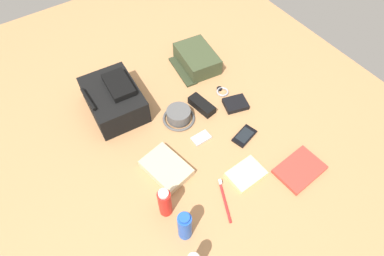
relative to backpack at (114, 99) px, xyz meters
The scene contains 15 objects.
ground_plane 0.40m from the backpack, 146.00° to the right, with size 2.64×2.02×0.02m, color #B07C4E.
backpack is the anchor object (origin of this frame).
toiletry_pouch 0.49m from the backpack, 86.06° to the right, with size 0.27×0.24×0.09m.
bucket_hat 0.31m from the backpack, 136.30° to the right, with size 0.15×0.15×0.06m.
deodorant_spray 0.70m from the backpack, behind, with size 0.05×0.05×0.17m.
sunscreen_spray 0.59m from the backpack, behind, with size 0.05×0.05×0.16m.
paperback_novel 0.89m from the backpack, 146.62° to the right, with size 0.16×0.21×0.02m.
cell_phone 0.63m from the backpack, 139.49° to the right, with size 0.09×0.13×0.01m.
media_player 0.45m from the backpack, 147.55° to the right, with size 0.05×0.08×0.01m.
wristwatch 0.53m from the backpack, 112.41° to the right, with size 0.07×0.06×0.01m.
toothbrush 0.69m from the backpack, 167.50° to the right, with size 0.18×0.08×0.02m.
wallet 0.58m from the backpack, 122.18° to the right, with size 0.09×0.11×0.02m, color black.
notepad 0.70m from the backpack, 155.33° to the right, with size 0.11×0.15×0.02m, color beige.
folded_towel 0.43m from the backpack, behind, with size 0.20×0.14×0.04m, color #C6B289.
sunglasses_case 0.42m from the backpack, 123.60° to the right, with size 0.14×0.06×0.04m, color black.
Camera 1 is at (-0.72, 0.48, 1.22)m, focal length 30.42 mm.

